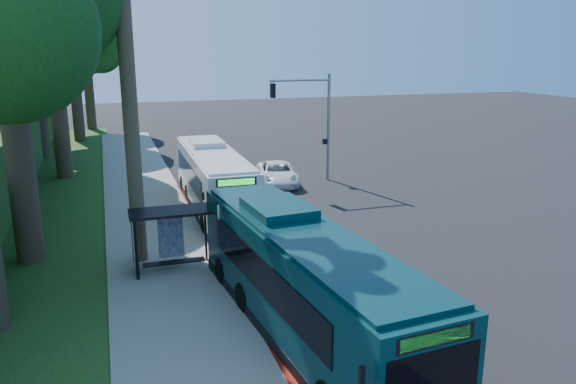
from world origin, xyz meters
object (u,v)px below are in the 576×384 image
object	(u,v)px
bus_shelter	(165,228)
pickup	(277,173)
white_bus	(213,178)
teal_bus	(303,279)

from	to	relation	value
bus_shelter	pickup	world-z (taller)	bus_shelter
white_bus	teal_bus	world-z (taller)	teal_bus
bus_shelter	pickup	distance (m)	15.26
bus_shelter	teal_bus	world-z (taller)	teal_bus
teal_bus	bus_shelter	bearing A→B (deg)	113.26
teal_bus	pickup	size ratio (longest dim) A/B	2.46
bus_shelter	teal_bus	bearing A→B (deg)	-61.53
bus_shelter	teal_bus	xyz separation A→B (m)	(3.44, -6.35, -0.00)
bus_shelter	pickup	size ratio (longest dim) A/B	0.62
teal_bus	pickup	distance (m)	19.69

